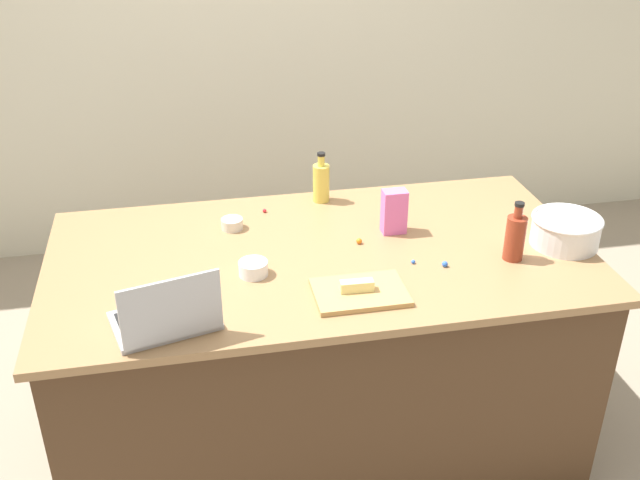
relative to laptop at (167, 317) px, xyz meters
name	(u,v)px	position (x,y,z in m)	size (l,w,h in m)	color
ground_plane	(320,439)	(0.55, 0.38, -0.95)	(12.00, 12.00, 0.00)	gray
wall_back	(253,26)	(0.55, 2.32, 0.35)	(8.00, 0.10, 2.60)	beige
island_counter	(320,352)	(0.55, 0.38, -0.50)	(1.95, 1.04, 0.90)	#4C331E
laptop	(167,317)	(0.00, 0.00, 0.00)	(0.35, 0.30, 0.22)	#B7B7BC
mixing_bowl_large	(566,230)	(1.44, 0.27, 0.01)	(0.26, 0.26, 0.11)	white
bottle_soy	(515,237)	(1.21, 0.20, 0.04)	(0.07, 0.07, 0.22)	maroon
bottle_oil	(321,182)	(0.64, 0.81, 0.04)	(0.07, 0.07, 0.21)	#DBC64C
cutting_board	(360,292)	(0.62, 0.08, -0.04)	(0.30, 0.21, 0.02)	tan
butter_stick_left	(357,286)	(0.61, 0.08, -0.01)	(0.11, 0.04, 0.04)	#F4E58C
ramekin_small	(253,268)	(0.29, 0.27, -0.02)	(0.10, 0.10, 0.05)	white
ramekin_medium	(232,224)	(0.25, 0.63, -0.03)	(0.08, 0.08, 0.04)	beige
candy_bag	(394,212)	(0.85, 0.49, 0.04)	(0.09, 0.06, 0.17)	pink
candy_0	(265,211)	(0.39, 0.75, -0.04)	(0.02, 0.02, 0.02)	red
candy_1	(445,264)	(0.95, 0.20, -0.04)	(0.02, 0.02, 0.02)	blue
candy_2	(413,262)	(0.85, 0.24, -0.04)	(0.01, 0.01, 0.01)	blue
candy_3	(359,241)	(0.70, 0.42, -0.04)	(0.02, 0.02, 0.02)	orange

